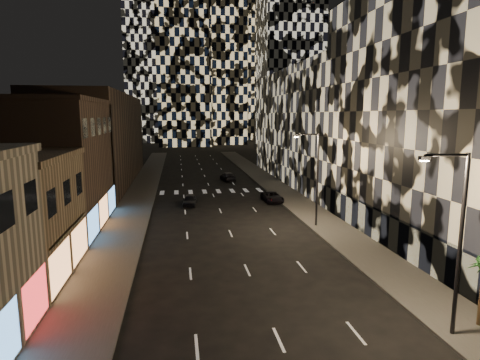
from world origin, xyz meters
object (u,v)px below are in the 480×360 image
object	(u,v)px
car_dark_oncoming	(228,176)
streetlight_far	(315,173)
streetlight_near	(457,232)
car_dark_rightlane	(272,197)
car_dark_midlane	(190,200)

from	to	relation	value
car_dark_oncoming	streetlight_far	bearing A→B (deg)	93.09
streetlight_near	car_dark_rightlane	world-z (taller)	streetlight_near
car_dark_midlane	car_dark_rightlane	world-z (taller)	car_dark_midlane
streetlight_near	car_dark_midlane	world-z (taller)	streetlight_near
streetlight_far	car_dark_rightlane	size ratio (longest dim) A/B	1.94
streetlight_far	car_dark_midlane	size ratio (longest dim) A/B	2.33
car_dark_oncoming	car_dark_rightlane	bearing A→B (deg)	95.01
car_dark_midlane	streetlight_near	bearing A→B (deg)	-63.72
car_dark_oncoming	car_dark_rightlane	world-z (taller)	car_dark_oncoming
streetlight_far	car_dark_oncoming	bearing A→B (deg)	99.44
car_dark_oncoming	car_dark_rightlane	xyz separation A→B (m)	(3.50, -17.42, -0.05)
streetlight_far	car_dark_oncoming	xyz separation A→B (m)	(-4.85, 29.19, -4.66)
streetlight_near	streetlight_far	world-z (taller)	same
car_dark_midlane	car_dark_rightlane	xyz separation A→B (m)	(10.38, 0.56, -0.01)
streetlight_near	car_dark_oncoming	world-z (taller)	streetlight_near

